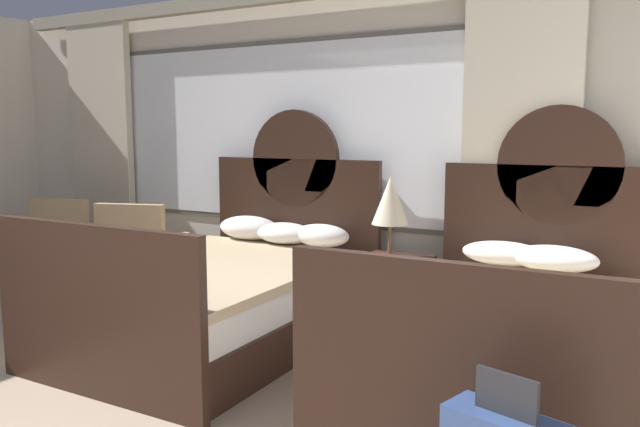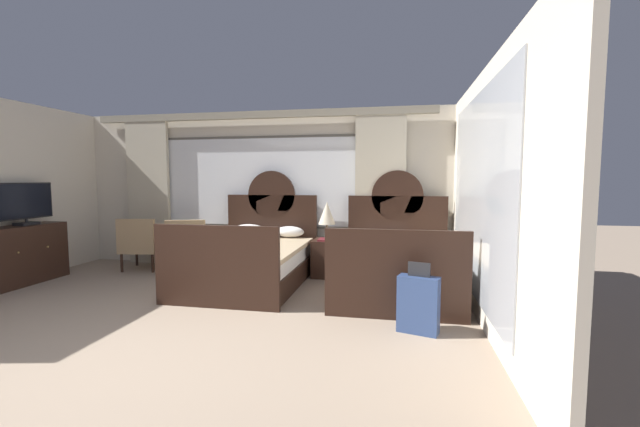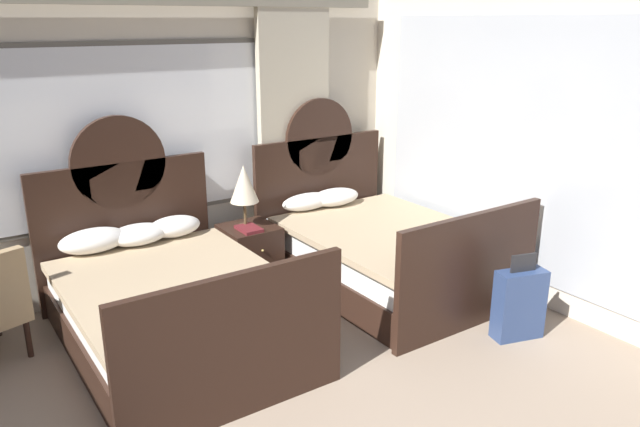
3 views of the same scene
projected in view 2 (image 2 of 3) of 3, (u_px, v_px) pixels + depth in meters
The scene contains 13 objects.
ground_plane at pixel (99, 368), 3.26m from camera, with size 24.00×24.00×0.00m, color gray.
wall_back_window at pixel (260, 187), 6.99m from camera, with size 6.49×0.22×2.70m.
wall_right_mirror at pixel (486, 197), 4.18m from camera, with size 0.08×4.53×2.70m.
bed_near_window at pixel (251, 260), 5.88m from camera, with size 1.56×2.22×1.68m.
bed_near_mirror at pixel (396, 267), 5.47m from camera, with size 1.56×2.22×1.68m.
nightstand_between_beds at pixel (329, 258), 6.33m from camera, with size 0.49×0.51×0.58m.
table_lamp_on_nightstand at pixel (327, 214), 6.28m from camera, with size 0.27×0.27×0.60m.
book_on_nightstand at pixel (324, 240), 6.22m from camera, with size 0.18×0.26×0.03m.
dresser_minibar at pixel (5, 258), 5.63m from camera, with size 0.45×1.74×0.86m.
tv_flatscreen at pixel (26, 203), 5.89m from camera, with size 0.20×0.89×0.62m.
armchair_by_window_left at pixel (188, 245), 6.60m from camera, with size 0.77×0.77×0.89m.
armchair_by_window_centre at pixel (141, 243), 6.76m from camera, with size 0.71×0.71×0.89m.
suitcase_on_floor at pixel (418, 304), 4.00m from camera, with size 0.43×0.28×0.71m.
Camera 2 is at (2.37, -2.74, 1.54)m, focal length 22.51 mm.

